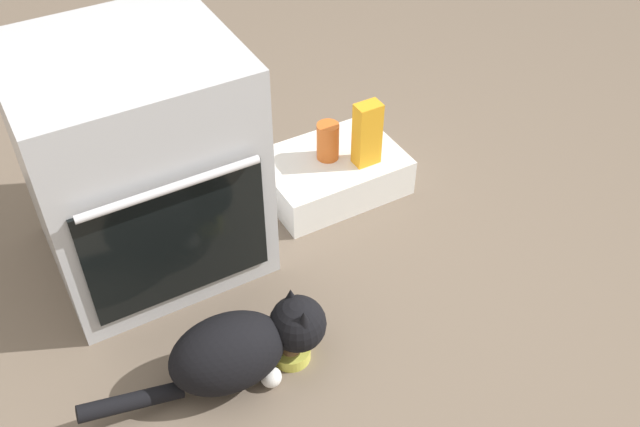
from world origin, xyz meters
TOP-DOWN VIEW (x-y plane):
  - ground at (0.00, 0.00)m, footprint 8.00×8.00m
  - oven at (-0.05, 0.50)m, footprint 0.64×0.64m
  - pantry_cabinet at (0.62, 0.48)m, footprint 0.50×0.35m
  - food_bowl at (0.13, -0.13)m, footprint 0.11×0.11m
  - cat at (-0.01, -0.12)m, footprint 0.71×0.24m
  - sauce_jar at (0.61, 0.49)m, footprint 0.08×0.08m
  - juice_carton at (0.71, 0.40)m, footprint 0.09×0.06m

SIDE VIEW (x-z plane):
  - ground at x=0.00m, z-range 0.00..0.00m
  - food_bowl at x=0.13m, z-range -0.01..0.06m
  - pantry_cabinet at x=0.62m, z-range 0.00..0.14m
  - cat at x=-0.01m, z-range 0.01..0.24m
  - sauce_jar at x=0.61m, z-range 0.14..0.28m
  - juice_carton at x=0.71m, z-range 0.14..0.38m
  - oven at x=-0.05m, z-range 0.00..0.75m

